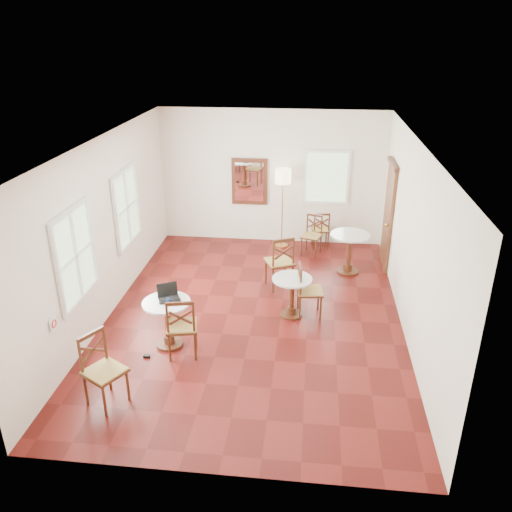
{
  "coord_description": "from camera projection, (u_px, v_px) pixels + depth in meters",
  "views": [
    {
      "loc": [
        0.89,
        -7.72,
        4.6
      ],
      "look_at": [
        0.0,
        0.3,
        1.0
      ],
      "focal_mm": 36.31,
      "sensor_mm": 36.0,
      "label": 1
    }
  ],
  "objects": [
    {
      "name": "ground",
      "position": [
        254.0,
        316.0,
        8.97
      ],
      "size": [
        7.0,
        7.0,
        0.0
      ],
      "primitive_type": "plane",
      "color": "#56110E",
      "rests_on": "ground"
    },
    {
      "name": "room_shell",
      "position": [
        252.0,
        207.0,
        8.45
      ],
      "size": [
        5.02,
        7.02,
        3.01
      ],
      "color": "white",
      "rests_on": "ground"
    },
    {
      "name": "cafe_table_near",
      "position": [
        168.0,
        318.0,
        7.95
      ],
      "size": [
        0.73,
        0.73,
        0.77
      ],
      "color": "#492312",
      "rests_on": "ground"
    },
    {
      "name": "cafe_table_mid",
      "position": [
        292.0,
        293.0,
        8.8
      ],
      "size": [
        0.68,
        0.68,
        0.72
      ],
      "color": "#492312",
      "rests_on": "ground"
    },
    {
      "name": "cafe_table_back",
      "position": [
        349.0,
        249.0,
        10.35
      ],
      "size": [
        0.78,
        0.78,
        0.83
      ],
      "color": "#492312",
      "rests_on": "ground"
    },
    {
      "name": "chair_near_a",
      "position": [
        182.0,
        326.0,
        7.71
      ],
      "size": [
        0.55,
        0.55,
        1.0
      ],
      "rotation": [
        0.0,
        0.0,
        3.35
      ],
      "color": "#492312",
      "rests_on": "ground"
    },
    {
      "name": "chair_near_b",
      "position": [
        103.0,
        370.0,
        6.72
      ],
      "size": [
        0.64,
        0.64,
        1.01
      ],
      "rotation": [
        0.0,
        0.0,
        1.04
      ],
      "color": "#492312",
      "rests_on": "ground"
    },
    {
      "name": "chair_mid_a",
      "position": [
        280.0,
        262.0,
        9.75
      ],
      "size": [
        0.65,
        0.65,
        1.06
      ],
      "rotation": [
        0.0,
        0.0,
        3.58
      ],
      "color": "#492312",
      "rests_on": "ground"
    },
    {
      "name": "chair_mid_b",
      "position": [
        308.0,
        291.0,
        8.81
      ],
      "size": [
        0.48,
        0.48,
        0.94
      ],
      "rotation": [
        0.0,
        0.0,
        1.69
      ],
      "color": "#492312",
      "rests_on": "ground"
    },
    {
      "name": "chair_back_a",
      "position": [
        321.0,
        229.0,
        11.6
      ],
      "size": [
        0.43,
        0.43,
        0.85
      ],
      "rotation": [
        0.0,
        0.0,
        3.26
      ],
      "color": "#492312",
      "rests_on": "ground"
    },
    {
      "name": "chair_back_b",
      "position": [
        312.0,
        235.0,
        11.23
      ],
      "size": [
        0.51,
        0.51,
        0.87
      ],
      "rotation": [
        0.0,
        0.0,
        -0.33
      ],
      "color": "#492312",
      "rests_on": "ground"
    },
    {
      "name": "floor_lamp",
      "position": [
        283.0,
        182.0,
        11.18
      ],
      "size": [
        0.35,
        0.35,
        1.79
      ],
      "color": "#BF8C3F",
      "rests_on": "ground"
    },
    {
      "name": "laptop",
      "position": [
        168.0,
        295.0,
        7.91
      ],
      "size": [
        0.4,
        0.38,
        0.22
      ],
      "rotation": [
        0.0,
        0.0,
        0.47
      ],
      "color": "black",
      "rests_on": "cafe_table_near"
    },
    {
      "name": "mouse",
      "position": [
        162.0,
        303.0,
        7.76
      ],
      "size": [
        0.11,
        0.08,
        0.03
      ],
      "primitive_type": "ellipsoid",
      "rotation": [
        0.0,
        0.0,
        -0.29
      ],
      "color": "black",
      "rests_on": "cafe_table_near"
    },
    {
      "name": "navy_mug",
      "position": [
        169.0,
        301.0,
        7.78
      ],
      "size": [
        0.1,
        0.07,
        0.08
      ],
      "color": "#101935",
      "rests_on": "cafe_table_near"
    },
    {
      "name": "water_glass",
      "position": [
        171.0,
        299.0,
        7.83
      ],
      "size": [
        0.05,
        0.05,
        0.09
      ],
      "primitive_type": "cylinder",
      "color": "white",
      "rests_on": "cafe_table_near"
    },
    {
      "name": "power_adapter",
      "position": [
        147.0,
        356.0,
        7.83
      ],
      "size": [
        0.09,
        0.06,
        0.04
      ],
      "primitive_type": "cube",
      "color": "black",
      "rests_on": "ground"
    }
  ]
}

